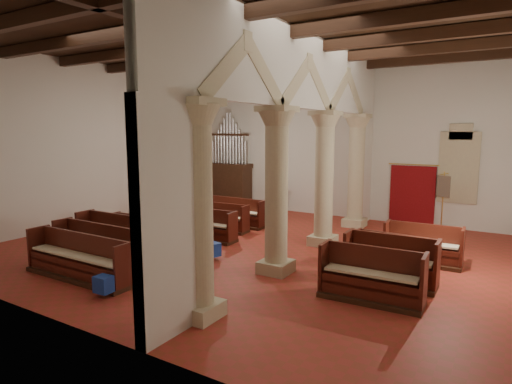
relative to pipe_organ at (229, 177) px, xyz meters
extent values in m
plane|color=maroon|center=(4.50, -5.50, -1.37)|extent=(14.00, 14.00, 0.00)
plane|color=#332011|center=(4.50, -5.50, 4.63)|extent=(14.00, 14.00, 0.00)
cube|color=silver|center=(4.50, 0.50, 1.63)|extent=(14.00, 0.02, 6.00)
cube|color=silver|center=(4.50, -11.50, 1.63)|extent=(14.00, 0.02, 6.00)
cube|color=silver|center=(-2.50, -5.50, 1.63)|extent=(0.02, 12.00, 6.00)
cube|color=tan|center=(6.30, -10.00, -1.22)|extent=(0.75, 0.75, 0.30)
cylinder|color=tan|center=(6.30, -10.00, 0.58)|extent=(0.56, 0.56, 3.30)
cube|color=tan|center=(6.30, -7.00, -1.22)|extent=(0.75, 0.75, 0.30)
cylinder|color=tan|center=(6.30, -7.00, 0.58)|extent=(0.56, 0.56, 3.30)
cube|color=tan|center=(6.30, -4.00, -1.22)|extent=(0.75, 0.75, 0.30)
cylinder|color=tan|center=(6.30, -4.00, 0.58)|extent=(0.56, 0.56, 3.30)
cube|color=tan|center=(6.30, -1.00, -1.22)|extent=(0.75, 0.75, 0.30)
cylinder|color=tan|center=(6.30, -1.00, 0.58)|extent=(0.56, 0.56, 3.30)
cube|color=silver|center=(6.30, -5.50, 3.66)|extent=(0.25, 11.90, 1.93)
cube|color=#316E53|center=(9.50, 0.48, 0.83)|extent=(1.00, 0.03, 2.20)
cube|color=#371D11|center=(0.00, 0.00, -0.47)|extent=(2.00, 0.80, 1.80)
cube|color=#371D11|center=(0.00, 0.00, 0.53)|extent=(2.10, 0.85, 0.20)
cube|color=#382212|center=(2.67, 0.00, -1.32)|extent=(0.53, 0.53, 0.10)
cube|color=#382212|center=(2.67, 0.00, -0.82)|extent=(0.26, 0.26, 1.10)
cube|color=#382212|center=(2.67, -0.08, -0.22)|extent=(0.57, 0.48, 0.19)
cube|color=maroon|center=(8.00, 0.42, -0.22)|extent=(1.60, 0.06, 2.10)
cylinder|color=gold|center=(8.00, 0.40, 0.88)|extent=(1.80, 0.04, 0.04)
cone|color=#371D11|center=(9.12, 0.00, -1.32)|extent=(0.31, 0.31, 0.10)
cylinder|color=gold|center=(9.12, 0.00, -0.33)|extent=(0.04, 0.04, 2.09)
cylinder|color=gold|center=(9.12, 0.00, 0.63)|extent=(0.21, 0.59, 0.03)
cube|color=#1D1854|center=(9.12, -0.02, 0.19)|extent=(0.46, 0.16, 0.74)
cube|color=navy|center=(3.93, -10.28, -1.09)|extent=(0.37, 0.31, 0.36)
cube|color=#163A9C|center=(3.31, -8.35, -1.12)|extent=(0.37, 0.34, 0.31)
cube|color=#151B95|center=(4.31, -6.93, -1.09)|extent=(0.43, 0.38, 0.36)
cylinder|color=white|center=(2.36, -9.64, -1.21)|extent=(1.13, 0.43, 0.11)
cylinder|color=silver|center=(2.87, -9.32, -1.21)|extent=(1.08, 0.51, 0.11)
cube|color=#371D11|center=(2.50, -9.82, -1.32)|extent=(3.23, 0.71, 0.10)
cube|color=#561312|center=(2.50, -9.87, -1.04)|extent=(3.08, 0.41, 0.46)
cube|color=#561312|center=(2.50, -9.64, -0.79)|extent=(3.08, 0.07, 0.97)
cube|color=#561312|center=(0.92, -9.80, -0.79)|extent=(0.07, 0.61, 0.97)
cube|color=#561312|center=(4.08, -9.80, -0.79)|extent=(0.07, 0.61, 0.97)
cube|color=beige|center=(2.50, -9.87, -0.79)|extent=(2.96, 0.37, 0.05)
cube|color=#371D11|center=(2.14, -8.88, -1.32)|extent=(3.31, 0.73, 0.10)
cube|color=#4E2410|center=(2.14, -8.93, -1.04)|extent=(3.16, 0.42, 0.46)
cube|color=#4E2410|center=(2.14, -8.70, -0.79)|extent=(3.16, 0.09, 0.96)
cube|color=#4E2410|center=(0.52, -8.86, -0.79)|extent=(0.07, 0.61, 0.96)
cube|color=#4E2410|center=(3.76, -8.86, -0.79)|extent=(0.07, 0.61, 0.96)
cube|color=beige|center=(2.14, -8.93, -0.79)|extent=(3.03, 0.38, 0.05)
cube|color=#371D11|center=(2.08, -8.00, -1.32)|extent=(3.46, 0.83, 0.11)
cube|color=#531711|center=(2.08, -8.06, -1.02)|extent=(3.31, 0.51, 0.49)
cube|color=#531711|center=(2.08, -7.81, -0.75)|extent=(3.30, 0.15, 1.03)
cube|color=#531711|center=(0.39, -7.98, -0.75)|extent=(0.09, 0.65, 1.03)
cube|color=#531711|center=(3.77, -7.98, -0.75)|extent=(0.09, 0.65, 1.03)
cube|color=beige|center=(2.08, -8.06, -0.75)|extent=(3.17, 0.46, 0.05)
cube|color=#371D11|center=(2.22, -7.20, -1.32)|extent=(3.08, 0.84, 0.09)
cube|color=#4A1610|center=(2.22, -7.24, -1.07)|extent=(2.91, 0.55, 0.42)
cube|color=#4A1610|center=(2.22, -7.03, -0.83)|extent=(2.90, 0.24, 0.89)
cube|color=#4A1610|center=(0.73, -7.18, -0.83)|extent=(0.10, 0.57, 0.89)
cube|color=#4A1610|center=(3.71, -7.18, -0.83)|extent=(0.10, 0.57, 0.89)
cube|color=beige|center=(2.22, -7.24, -0.83)|extent=(2.80, 0.51, 0.05)
cube|color=#371D11|center=(2.08, -6.31, -1.32)|extent=(2.85, 0.88, 0.10)
cube|color=#4C1010|center=(2.08, -6.36, -1.04)|extent=(2.68, 0.57, 0.46)
cube|color=#4C1010|center=(2.08, -6.12, -0.79)|extent=(2.66, 0.23, 0.96)
cube|color=#4C1010|center=(0.71, -6.29, -0.79)|extent=(0.11, 0.61, 0.96)
cube|color=#4C1010|center=(3.45, -6.29, -0.79)|extent=(0.11, 0.61, 0.96)
cube|color=beige|center=(2.08, -6.36, -0.79)|extent=(2.57, 0.52, 0.05)
cube|color=#371D11|center=(2.40, -5.40, -1.32)|extent=(2.99, 0.78, 0.09)
cube|color=#4A100F|center=(2.40, -5.45, -1.06)|extent=(2.83, 0.49, 0.43)
cube|color=#4A100F|center=(2.40, -5.23, -0.83)|extent=(2.82, 0.18, 0.90)
cube|color=#4A100F|center=(0.95, -5.38, -0.83)|extent=(0.09, 0.57, 0.90)
cube|color=#4A100F|center=(3.85, -5.38, -0.83)|extent=(0.09, 0.57, 0.90)
cube|color=beige|center=(2.40, -5.45, -0.83)|extent=(2.71, 0.45, 0.05)
cube|color=#371D11|center=(2.02, -4.14, -1.33)|extent=(3.02, 0.84, 0.09)
cube|color=#47100F|center=(2.02, -4.18, -1.07)|extent=(2.85, 0.55, 0.41)
cube|color=#47100F|center=(2.02, -3.97, -0.84)|extent=(2.83, 0.25, 0.87)
cube|color=#47100F|center=(0.57, -4.12, -0.84)|extent=(0.10, 0.55, 0.87)
cube|color=#47100F|center=(3.48, -4.12, -0.84)|extent=(0.10, 0.55, 0.87)
cube|color=beige|center=(2.02, -4.18, -0.84)|extent=(2.74, 0.51, 0.05)
cube|color=#371D11|center=(2.09, -3.14, -1.32)|extent=(3.16, 0.72, 0.10)
cube|color=#551D12|center=(2.09, -3.19, -1.06)|extent=(3.01, 0.43, 0.43)
cube|color=#551D12|center=(2.09, -2.97, -0.82)|extent=(3.01, 0.11, 0.92)
cube|color=#551D12|center=(0.55, -3.12, -0.82)|extent=(0.08, 0.58, 0.92)
cube|color=#551D12|center=(3.63, -3.12, -0.82)|extent=(0.08, 0.58, 0.92)
cube|color=beige|center=(2.09, -3.19, -0.82)|extent=(2.89, 0.39, 0.05)
cube|color=#371D11|center=(8.83, -7.54, -1.32)|extent=(2.13, 0.82, 0.11)
cube|color=#4B2010|center=(8.83, -7.60, -1.03)|extent=(1.97, 0.50, 0.48)
cube|color=#4B2010|center=(8.83, -7.35, -0.76)|extent=(1.95, 0.14, 1.01)
cube|color=#4B2010|center=(7.81, -7.52, -0.76)|extent=(0.10, 0.64, 1.01)
cube|color=#4B2010|center=(9.85, -7.52, -0.76)|extent=(0.10, 0.64, 1.01)
cube|color=beige|center=(8.83, -7.60, -0.76)|extent=(1.89, 0.45, 0.05)
cube|color=#371D11|center=(8.91, -6.32, -1.32)|extent=(2.07, 0.78, 0.11)
cube|color=#480F0F|center=(8.91, -6.38, -1.02)|extent=(1.92, 0.46, 0.48)
cube|color=#480F0F|center=(8.91, -6.13, -0.75)|extent=(1.91, 0.10, 1.02)
cube|color=#480F0F|center=(7.91, -6.30, -0.75)|extent=(0.08, 0.64, 1.02)
cube|color=#480F0F|center=(9.90, -6.30, -0.75)|extent=(0.08, 0.64, 1.02)
cube|color=beige|center=(8.91, -6.38, -0.75)|extent=(1.84, 0.41, 0.05)
cube|color=#371D11|center=(8.82, -5.58, -1.32)|extent=(2.05, 0.78, 0.09)
cube|color=#511111|center=(8.82, -5.62, -1.07)|extent=(1.88, 0.49, 0.42)
cube|color=#511111|center=(8.82, -5.41, -0.84)|extent=(1.86, 0.18, 0.88)
cube|color=#511111|center=(7.85, -5.56, -0.84)|extent=(0.10, 0.56, 0.88)
cube|color=#511111|center=(9.79, -5.56, -0.84)|extent=(0.10, 0.56, 0.88)
cube|color=beige|center=(8.82, -5.62, -0.84)|extent=(1.80, 0.45, 0.05)
cube|color=#371D11|center=(9.26, -4.36, -1.32)|extent=(1.98, 0.76, 0.10)
cube|color=#521211|center=(9.26, -4.41, -1.05)|extent=(1.82, 0.46, 0.45)
cube|color=#521211|center=(9.26, -4.18, -0.80)|extent=(1.81, 0.13, 0.95)
cube|color=#521211|center=(8.32, -4.34, -0.80)|extent=(0.09, 0.60, 0.95)
cube|color=#521211|center=(10.21, -4.34, -0.80)|extent=(0.09, 0.60, 0.95)
cube|color=beige|center=(9.26, -4.41, -0.80)|extent=(1.74, 0.42, 0.05)
camera|label=1|loc=(11.20, -16.00, 2.15)|focal=30.00mm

